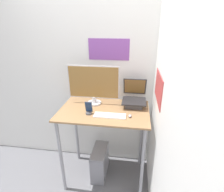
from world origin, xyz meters
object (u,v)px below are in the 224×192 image
object	(u,v)px
keyboard	(110,115)
mouse	(130,116)
laptop	(134,99)
monitor	(94,85)
computer_tower	(100,162)
cell_phone	(89,110)

from	to	relation	value
keyboard	mouse	world-z (taller)	mouse
laptop	mouse	world-z (taller)	laptop
monitor	computer_tower	size ratio (longest dim) A/B	1.52
cell_phone	monitor	bearing A→B (deg)	90.43
mouse	computer_tower	bearing A→B (deg)	159.31
laptop	keyboard	xyz separation A→B (m)	(-0.25, -0.31, -0.07)
monitor	computer_tower	xyz separation A→B (m)	(0.07, -0.13, -1.06)
mouse	cell_phone	bearing A→B (deg)	179.12
mouse	computer_tower	distance (m)	0.92
mouse	cell_phone	world-z (taller)	cell_phone
cell_phone	mouse	bearing A→B (deg)	-0.88
laptop	mouse	size ratio (longest dim) A/B	6.33
keyboard	cell_phone	world-z (taller)	cell_phone
keyboard	mouse	bearing A→B (deg)	3.94
keyboard	cell_phone	distance (m)	0.24
monitor	mouse	world-z (taller)	monitor
cell_phone	computer_tower	size ratio (longest dim) A/B	0.36
cell_phone	computer_tower	world-z (taller)	cell_phone
monitor	cell_phone	xyz separation A→B (m)	(0.00, -0.27, -0.19)
monitor	keyboard	bearing A→B (deg)	-50.42
keyboard	mouse	size ratio (longest dim) A/B	6.10
laptop	keyboard	size ratio (longest dim) A/B	1.04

